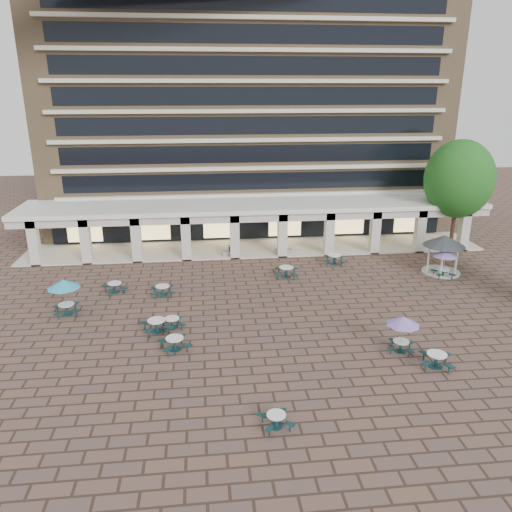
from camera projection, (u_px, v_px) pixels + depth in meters
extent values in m
plane|color=brown|center=(280.00, 317.00, 32.76)|extent=(120.00, 120.00, 0.00)
cube|color=#8E7150|center=(245.00, 120.00, 53.24)|extent=(40.00, 15.00, 22.00)
cube|color=beige|center=(252.00, 195.00, 48.03)|extent=(36.80, 0.50, 0.35)
cube|color=black|center=(252.00, 181.00, 47.83)|extent=(35.20, 0.05, 1.60)
cube|color=beige|center=(252.00, 168.00, 47.20)|extent=(36.80, 0.50, 0.35)
cube|color=black|center=(252.00, 154.00, 47.00)|extent=(35.20, 0.05, 1.60)
cube|color=beige|center=(252.00, 140.00, 46.36)|extent=(36.80, 0.50, 0.35)
cube|color=black|center=(252.00, 125.00, 46.16)|extent=(35.20, 0.05, 1.60)
cube|color=beige|center=(252.00, 111.00, 45.53)|extent=(36.80, 0.50, 0.35)
cube|color=black|center=(252.00, 96.00, 45.33)|extent=(35.20, 0.05, 1.60)
cube|color=beige|center=(252.00, 81.00, 44.70)|extent=(36.80, 0.50, 0.35)
cube|color=black|center=(252.00, 65.00, 44.49)|extent=(35.20, 0.05, 1.60)
cube|color=beige|center=(252.00, 50.00, 43.86)|extent=(36.80, 0.50, 0.35)
cube|color=black|center=(252.00, 34.00, 43.66)|extent=(35.20, 0.05, 1.60)
cube|color=beige|center=(252.00, 17.00, 43.03)|extent=(36.80, 0.50, 0.35)
cube|color=black|center=(252.00, 1.00, 42.83)|extent=(35.20, 0.05, 1.60)
cube|color=white|center=(255.00, 204.00, 45.54)|extent=(42.00, 6.60, 0.40)
cube|color=beige|center=(259.00, 217.00, 43.00)|extent=(42.00, 0.30, 0.90)
cube|color=black|center=(252.00, 222.00, 48.85)|extent=(38.00, 0.15, 3.20)
cube|color=beige|center=(255.00, 248.00, 46.86)|extent=(42.00, 6.00, 0.12)
cube|color=beige|center=(34.00, 242.00, 41.84)|extent=(0.80, 0.80, 4.00)
cube|color=beige|center=(86.00, 241.00, 42.27)|extent=(0.80, 0.80, 4.00)
cube|color=beige|center=(136.00, 239.00, 42.71)|extent=(0.80, 0.80, 4.00)
cube|color=beige|center=(186.00, 238.00, 43.14)|extent=(0.80, 0.80, 4.00)
cube|color=beige|center=(235.00, 236.00, 43.58)|extent=(0.80, 0.80, 4.00)
cube|color=beige|center=(282.00, 235.00, 44.01)|extent=(0.80, 0.80, 4.00)
cube|color=beige|center=(329.00, 233.00, 44.44)|extent=(0.80, 0.80, 4.00)
cube|color=beige|center=(375.00, 232.00, 44.88)|extent=(0.80, 0.80, 4.00)
cube|color=beige|center=(420.00, 231.00, 45.31)|extent=(0.80, 0.80, 4.00)
cube|color=beige|center=(464.00, 229.00, 45.75)|extent=(0.80, 0.80, 4.00)
cube|color=#FFD88C|center=(84.00, 229.00, 47.12)|extent=(3.20, 0.08, 2.40)
cube|color=#FFD88C|center=(153.00, 228.00, 47.78)|extent=(3.20, 0.08, 2.40)
cube|color=#FFD88C|center=(220.00, 226.00, 48.44)|extent=(3.20, 0.08, 2.40)
cube|color=#FFD88C|center=(285.00, 224.00, 49.10)|extent=(3.20, 0.08, 2.40)
cube|color=#FFD88C|center=(348.00, 222.00, 49.76)|extent=(3.20, 0.08, 2.40)
cube|color=#FFD88C|center=(410.00, 220.00, 50.42)|extent=(3.20, 0.08, 2.40)
cylinder|color=#123536|center=(175.00, 349.00, 28.71)|extent=(0.72, 0.72, 0.04)
cylinder|color=#123536|center=(175.00, 345.00, 28.61)|extent=(0.18, 0.18, 0.68)
cylinder|color=white|center=(175.00, 338.00, 28.48)|extent=(1.03, 1.03, 0.05)
cube|color=#123536|center=(182.00, 337.00, 29.29)|extent=(0.51, 0.63, 0.05)
cylinder|color=#123536|center=(182.00, 340.00, 29.36)|extent=(0.08, 0.08, 0.43)
cube|color=#123536|center=(163.00, 340.00, 28.84)|extent=(0.63, 0.51, 0.05)
cylinder|color=#123536|center=(163.00, 344.00, 28.91)|extent=(0.08, 0.08, 0.43)
cube|color=#123536|center=(168.00, 349.00, 27.86)|extent=(0.51, 0.63, 0.05)
cylinder|color=#123536|center=(168.00, 353.00, 27.94)|extent=(0.08, 0.08, 0.43)
cube|color=#123536|center=(187.00, 345.00, 28.31)|extent=(0.63, 0.51, 0.05)
cylinder|color=#123536|center=(187.00, 349.00, 28.39)|extent=(0.08, 0.08, 0.43)
cylinder|color=#123536|center=(276.00, 426.00, 22.20)|extent=(0.60, 0.60, 0.03)
cylinder|color=#123536|center=(276.00, 421.00, 22.11)|extent=(0.16, 0.16, 0.57)
cylinder|color=white|center=(276.00, 415.00, 22.00)|extent=(0.86, 0.86, 0.04)
cube|color=#123536|center=(282.00, 411.00, 22.65)|extent=(0.46, 0.53, 0.04)
cylinder|color=#123536|center=(282.00, 415.00, 22.72)|extent=(0.07, 0.07, 0.36)
cube|color=#123536|center=(263.00, 415.00, 22.37)|extent=(0.53, 0.46, 0.04)
cylinder|color=#123536|center=(263.00, 419.00, 22.44)|extent=(0.07, 0.07, 0.36)
cube|color=#123536|center=(270.00, 428.00, 21.52)|extent=(0.46, 0.53, 0.04)
cylinder|color=#123536|center=(270.00, 432.00, 21.58)|extent=(0.07, 0.07, 0.36)
cube|color=#123536|center=(290.00, 424.00, 21.79)|extent=(0.53, 0.46, 0.04)
cylinder|color=#123536|center=(290.00, 428.00, 21.86)|extent=(0.07, 0.07, 0.36)
cylinder|color=#123536|center=(435.00, 366.00, 26.97)|extent=(0.74, 0.74, 0.04)
cylinder|color=#123536|center=(436.00, 361.00, 26.86)|extent=(0.19, 0.19, 0.70)
cylinder|color=white|center=(437.00, 354.00, 26.73)|extent=(1.06, 1.06, 0.05)
cube|color=#123536|center=(446.00, 355.00, 27.24)|extent=(0.65, 0.52, 0.05)
cylinder|color=#123536|center=(446.00, 359.00, 27.32)|extent=(0.08, 0.08, 0.44)
cube|color=#123536|center=(424.00, 353.00, 27.48)|extent=(0.52, 0.65, 0.05)
cylinder|color=#123536|center=(424.00, 357.00, 27.56)|extent=(0.08, 0.08, 0.44)
cube|color=#123536|center=(426.00, 363.00, 26.40)|extent=(0.65, 0.52, 0.05)
cylinder|color=#123536|center=(426.00, 367.00, 26.48)|extent=(0.08, 0.08, 0.44)
cube|color=#123536|center=(449.00, 366.00, 26.16)|extent=(0.52, 0.65, 0.05)
cylinder|color=#123536|center=(449.00, 370.00, 26.24)|extent=(0.08, 0.08, 0.44)
cylinder|color=#123536|center=(68.00, 314.00, 33.16)|extent=(0.72, 0.72, 0.04)
cylinder|color=#123536|center=(67.00, 310.00, 33.06)|extent=(0.18, 0.18, 0.68)
cylinder|color=white|center=(66.00, 304.00, 32.93)|extent=(1.02, 1.02, 0.05)
cube|color=#123536|center=(75.00, 304.00, 33.72)|extent=(0.52, 0.63, 0.05)
cylinder|color=#123536|center=(75.00, 307.00, 33.80)|extent=(0.08, 0.08, 0.43)
cube|color=#123536|center=(57.00, 307.00, 33.30)|extent=(0.63, 0.52, 0.05)
cylinder|color=#123536|center=(58.00, 310.00, 33.38)|extent=(0.08, 0.08, 0.43)
cube|color=#123536|center=(58.00, 313.00, 32.32)|extent=(0.52, 0.63, 0.05)
cylinder|color=#123536|center=(59.00, 316.00, 32.40)|extent=(0.08, 0.08, 0.43)
cube|color=#123536|center=(76.00, 310.00, 32.74)|extent=(0.63, 0.52, 0.05)
cylinder|color=#123536|center=(77.00, 314.00, 32.81)|extent=(0.08, 0.08, 0.43)
cylinder|color=gray|center=(65.00, 298.00, 32.77)|extent=(0.05, 0.05, 2.46)
cone|color=#2DA0CC|center=(63.00, 284.00, 32.46)|extent=(2.15, 2.15, 0.56)
cylinder|color=#123536|center=(157.00, 332.00, 30.81)|extent=(0.76, 0.76, 0.04)
cylinder|color=#123536|center=(157.00, 327.00, 30.70)|extent=(0.20, 0.20, 0.72)
cylinder|color=white|center=(156.00, 320.00, 30.56)|extent=(1.09, 1.09, 0.05)
cube|color=#123536|center=(164.00, 319.00, 31.42)|extent=(0.54, 0.67, 0.05)
cylinder|color=#123536|center=(164.00, 323.00, 31.50)|extent=(0.09, 0.09, 0.46)
cube|color=#123536|center=(145.00, 323.00, 30.94)|extent=(0.67, 0.54, 0.05)
cylinder|color=#123536|center=(145.00, 326.00, 31.02)|extent=(0.09, 0.09, 0.46)
cube|color=#123536|center=(149.00, 331.00, 29.91)|extent=(0.54, 0.67, 0.05)
cylinder|color=#123536|center=(149.00, 335.00, 29.99)|extent=(0.09, 0.09, 0.46)
cube|color=#123536|center=(169.00, 327.00, 30.38)|extent=(0.67, 0.54, 0.05)
cylinder|color=#123536|center=(169.00, 331.00, 30.46)|extent=(0.09, 0.09, 0.46)
cylinder|color=#123536|center=(400.00, 351.00, 28.53)|extent=(0.63, 0.63, 0.04)
cylinder|color=#123536|center=(401.00, 347.00, 28.44)|extent=(0.16, 0.16, 0.59)
cylinder|color=white|center=(401.00, 341.00, 28.32)|extent=(0.90, 0.90, 0.04)
cube|color=#123536|center=(410.00, 343.00, 28.70)|extent=(0.55, 0.41, 0.04)
cylinder|color=#123536|center=(410.00, 346.00, 28.77)|extent=(0.07, 0.07, 0.38)
cube|color=#123536|center=(392.00, 340.00, 29.00)|extent=(0.41, 0.55, 0.04)
cylinder|color=#123536|center=(392.00, 343.00, 29.07)|extent=(0.07, 0.07, 0.38)
cube|color=#123536|center=(391.00, 348.00, 28.11)|extent=(0.55, 0.41, 0.04)
cylinder|color=#123536|center=(391.00, 351.00, 28.17)|extent=(0.07, 0.07, 0.38)
cube|color=#123536|center=(409.00, 351.00, 27.81)|extent=(0.41, 0.55, 0.04)
cylinder|color=#123536|center=(409.00, 354.00, 27.88)|extent=(0.07, 0.07, 0.38)
cylinder|color=gray|center=(402.00, 335.00, 28.19)|extent=(0.04, 0.04, 2.16)
cone|color=#846BBB|center=(403.00, 321.00, 27.91)|extent=(1.89, 1.89, 0.49)
cylinder|color=#123536|center=(115.00, 292.00, 36.76)|extent=(0.70, 0.70, 0.04)
cylinder|color=#123536|center=(115.00, 288.00, 36.66)|extent=(0.18, 0.18, 0.66)
cylinder|color=white|center=(114.00, 283.00, 36.54)|extent=(1.00, 1.00, 0.05)
cube|color=#123536|center=(120.00, 283.00, 37.35)|extent=(0.46, 0.61, 0.05)
cylinder|color=#123536|center=(120.00, 286.00, 37.42)|extent=(0.08, 0.08, 0.42)
cube|color=#123536|center=(105.00, 286.00, 36.81)|extent=(0.61, 0.46, 0.05)
cylinder|color=#123536|center=(106.00, 289.00, 36.89)|extent=(0.08, 0.08, 0.42)
cube|color=#123536|center=(109.00, 291.00, 35.91)|extent=(0.46, 0.61, 0.05)
cylinder|color=#123536|center=(110.00, 294.00, 35.99)|extent=(0.08, 0.08, 0.42)
cube|color=#123536|center=(124.00, 288.00, 36.45)|extent=(0.61, 0.46, 0.05)
cylinder|color=#123536|center=(125.00, 291.00, 36.52)|extent=(0.08, 0.08, 0.42)
cylinder|color=#123536|center=(172.00, 328.00, 31.31)|extent=(0.64, 0.64, 0.04)
cylinder|color=#123536|center=(172.00, 324.00, 31.22)|extent=(0.16, 0.16, 0.60)
cylinder|color=white|center=(172.00, 318.00, 31.10)|extent=(0.91, 0.91, 0.05)
cube|color=#123536|center=(179.00, 318.00, 31.79)|extent=(0.49, 0.56, 0.05)
cylinder|color=#123536|center=(179.00, 321.00, 31.86)|extent=(0.07, 0.07, 0.38)
cube|color=#123536|center=(163.00, 320.00, 31.49)|extent=(0.56, 0.49, 0.05)
cylinder|color=#123536|center=(163.00, 323.00, 31.56)|extent=(0.07, 0.07, 0.38)
cube|color=#123536|center=(165.00, 327.00, 30.58)|extent=(0.49, 0.56, 0.05)
cylinder|color=#123536|center=(165.00, 330.00, 30.65)|extent=(0.07, 0.07, 0.38)
cube|color=#123536|center=(182.00, 325.00, 30.88)|extent=(0.56, 0.49, 0.05)
cylinder|color=#123536|center=(182.00, 328.00, 30.95)|extent=(0.07, 0.07, 0.38)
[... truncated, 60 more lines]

